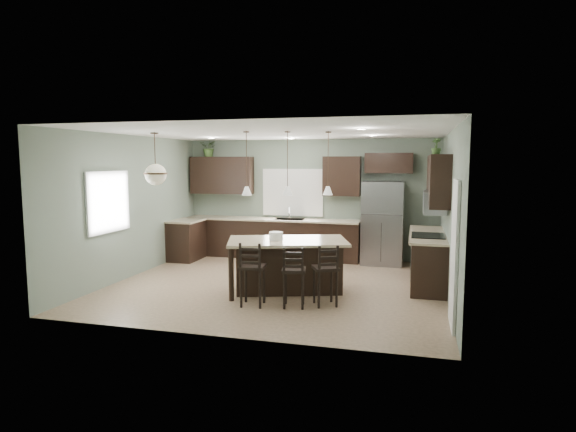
% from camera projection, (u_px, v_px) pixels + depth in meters
% --- Properties ---
extents(ground, '(6.00, 6.00, 0.00)m').
position_uv_depth(ground, '(277.00, 285.00, 8.94)').
color(ground, '#9E8466').
rests_on(ground, ground).
extents(pantry_door, '(0.04, 0.82, 2.04)m').
position_uv_depth(pantry_door, '(454.00, 254.00, 6.58)').
color(pantry_door, white).
rests_on(pantry_door, ground).
extents(window_back, '(1.35, 0.02, 1.00)m').
position_uv_depth(window_back, '(293.00, 192.00, 11.50)').
color(window_back, white).
rests_on(window_back, room_shell).
extents(window_left, '(0.02, 1.10, 1.00)m').
position_uv_depth(window_left, '(108.00, 202.00, 8.76)').
color(window_left, white).
rests_on(window_left, room_shell).
extents(left_return_cabs, '(0.60, 0.90, 0.90)m').
position_uv_depth(left_return_cabs, '(186.00, 241.00, 11.21)').
color(left_return_cabs, black).
rests_on(left_return_cabs, ground).
extents(left_return_countertop, '(0.66, 0.96, 0.04)m').
position_uv_depth(left_return_countertop, '(187.00, 221.00, 11.15)').
color(left_return_countertop, '#BAAC8D').
rests_on(left_return_countertop, left_return_cabs).
extents(back_lower_cabs, '(4.20, 0.60, 0.90)m').
position_uv_depth(back_lower_cabs, '(272.00, 239.00, 11.46)').
color(back_lower_cabs, black).
rests_on(back_lower_cabs, ground).
extents(back_countertop, '(4.20, 0.66, 0.04)m').
position_uv_depth(back_countertop, '(271.00, 219.00, 11.39)').
color(back_countertop, '#BAAC8D').
rests_on(back_countertop, back_lower_cabs).
extents(sink_inset, '(0.70, 0.45, 0.01)m').
position_uv_depth(sink_inset, '(290.00, 219.00, 11.27)').
color(sink_inset, gray).
rests_on(sink_inset, back_countertop).
extents(faucet, '(0.02, 0.02, 0.28)m').
position_uv_depth(faucet, '(289.00, 213.00, 11.23)').
color(faucet, silver).
rests_on(faucet, back_countertop).
extents(back_upper_left, '(1.55, 0.34, 0.90)m').
position_uv_depth(back_upper_left, '(222.00, 175.00, 11.75)').
color(back_upper_left, black).
rests_on(back_upper_left, room_shell).
extents(back_upper_right, '(0.85, 0.34, 0.90)m').
position_uv_depth(back_upper_right, '(342.00, 176.00, 11.00)').
color(back_upper_right, black).
rests_on(back_upper_right, room_shell).
extents(fridge_header, '(1.05, 0.34, 0.45)m').
position_uv_depth(fridge_header, '(389.00, 163.00, 10.70)').
color(fridge_header, black).
rests_on(fridge_header, room_shell).
extents(right_lower_cabs, '(0.60, 2.35, 0.90)m').
position_uv_depth(right_lower_cabs, '(428.00, 259.00, 9.05)').
color(right_lower_cabs, black).
rests_on(right_lower_cabs, ground).
extents(right_countertop, '(0.66, 2.35, 0.04)m').
position_uv_depth(right_countertop, '(428.00, 235.00, 9.00)').
color(right_countertop, '#BAAC8D').
rests_on(right_countertop, right_lower_cabs).
extents(cooktop, '(0.58, 0.75, 0.02)m').
position_uv_depth(cooktop, '(428.00, 236.00, 8.73)').
color(cooktop, black).
rests_on(cooktop, right_countertop).
extents(wall_oven_front, '(0.01, 0.72, 0.60)m').
position_uv_depth(wall_oven_front, '(411.00, 261.00, 8.86)').
color(wall_oven_front, gray).
rests_on(wall_oven_front, right_lower_cabs).
extents(right_upper_cabs, '(0.34, 2.35, 0.90)m').
position_uv_depth(right_upper_cabs, '(438.00, 180.00, 8.84)').
color(right_upper_cabs, black).
rests_on(right_upper_cabs, room_shell).
extents(microwave, '(0.40, 0.75, 0.40)m').
position_uv_depth(microwave, '(435.00, 203.00, 8.64)').
color(microwave, gray).
rests_on(microwave, right_upper_cabs).
extents(refrigerator, '(0.90, 0.74, 1.85)m').
position_uv_depth(refrigerator, '(383.00, 223.00, 10.69)').
color(refrigerator, gray).
rests_on(refrigerator, ground).
extents(kitchen_island, '(2.30, 1.73, 0.92)m').
position_uv_depth(kitchen_island, '(287.00, 266.00, 8.43)').
color(kitchen_island, black).
rests_on(kitchen_island, ground).
extents(serving_dish, '(0.24, 0.24, 0.14)m').
position_uv_depth(serving_dish, '(276.00, 236.00, 8.36)').
color(serving_dish, white).
rests_on(serving_dish, kitchen_island).
extents(bar_stool_left, '(0.42, 0.42, 1.04)m').
position_uv_depth(bar_stool_left, '(253.00, 274.00, 7.60)').
color(bar_stool_left, black).
rests_on(bar_stool_left, ground).
extents(bar_stool_center, '(0.42, 0.42, 0.98)m').
position_uv_depth(bar_stool_center, '(294.00, 277.00, 7.53)').
color(bar_stool_center, black).
rests_on(bar_stool_center, ground).
extents(bar_stool_right, '(0.49, 0.49, 1.00)m').
position_uv_depth(bar_stool_right, '(325.00, 275.00, 7.61)').
color(bar_stool_right, black).
rests_on(bar_stool_right, ground).
extents(pendant_left, '(0.17, 0.17, 1.10)m').
position_uv_depth(pendant_left, '(247.00, 163.00, 8.19)').
color(pendant_left, silver).
rests_on(pendant_left, room_shell).
extents(pendant_center, '(0.17, 0.17, 1.10)m').
position_uv_depth(pendant_center, '(287.00, 163.00, 8.23)').
color(pendant_center, silver).
rests_on(pendant_center, room_shell).
extents(pendant_right, '(0.17, 0.17, 1.10)m').
position_uv_depth(pendant_right, '(328.00, 163.00, 8.27)').
color(pendant_right, white).
rests_on(pendant_right, room_shell).
extents(chandelier, '(0.42, 0.42, 0.94)m').
position_uv_depth(chandelier, '(155.00, 159.00, 8.57)').
color(chandelier, '#F2EBC6').
rests_on(chandelier, room_shell).
extents(plant_back_left, '(0.46, 0.42, 0.46)m').
position_uv_depth(plant_back_left, '(209.00, 147.00, 11.72)').
color(plant_back_left, '#355224').
rests_on(plant_back_left, back_upper_left).
extents(plant_right_wall, '(0.25, 0.25, 0.34)m').
position_uv_depth(plant_right_wall, '(436.00, 147.00, 9.24)').
color(plant_right_wall, '#355424').
rests_on(plant_right_wall, right_upper_cabs).
extents(room_shell, '(6.00, 6.00, 6.00)m').
position_uv_depth(room_shell, '(277.00, 194.00, 8.75)').
color(room_shell, slate).
rests_on(room_shell, ground).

